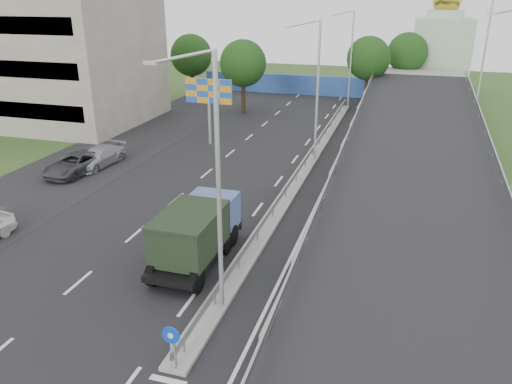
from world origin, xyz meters
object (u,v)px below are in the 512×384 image
at_px(lamp_post_far, 350,54).
at_px(billboard, 209,95).
at_px(parked_car_c, 75,164).
at_px(lamp_post_mid, 315,85).
at_px(lamp_post_near, 213,175).
at_px(sign_bollard, 173,347).
at_px(church, 441,49).
at_px(dump_truck, 197,231).
at_px(parked_car_d, 98,157).

distance_m(lamp_post_far, billboard, 20.24).
distance_m(billboard, parked_car_c, 12.04).
bearing_deg(lamp_post_mid, lamp_post_near, -90.00).
bearing_deg(sign_bollard, church, 80.19).
bearing_deg(lamp_post_far, lamp_post_mid, -90.00).
distance_m(lamp_post_near, parked_car_c, 20.51).
distance_m(church, parked_car_c, 48.95).
xyz_separation_m(dump_truck, parked_car_d, (-12.58, 10.90, -0.87)).
relative_size(lamp_post_mid, billboard, 1.83).
bearing_deg(lamp_post_mid, sign_bollard, -90.26).
bearing_deg(church, lamp_post_near, -100.38).
relative_size(lamp_post_far, parked_car_d, 2.08).
bearing_deg(billboard, lamp_post_far, 63.16).
xyz_separation_m(parked_car_c, parked_car_d, (0.62, 1.89, -0.01)).
bearing_deg(parked_car_c, sign_bollard, -42.47).
xyz_separation_m(billboard, parked_car_d, (-5.78, -7.69, -3.48)).
distance_m(billboard, parked_car_d, 10.23).
xyz_separation_m(lamp_post_far, church, (9.89, 14.00, -0.50)).
xyz_separation_m(lamp_post_far, dump_truck, (-2.31, -36.59, -4.23)).
height_order(church, billboard, church).
xyz_separation_m(lamp_post_mid, dump_truck, (-2.31, -16.59, -4.23)).
height_order(church, parked_car_c, church).
relative_size(church, parked_car_d, 2.85).
relative_size(billboard, dump_truck, 0.85).
height_order(sign_bollard, church, church).
xyz_separation_m(sign_bollard, billboard, (-9.00, 25.83, 3.15)).
bearing_deg(church, dump_truck, -103.56).
height_order(lamp_post_mid, dump_truck, lamp_post_mid).
xyz_separation_m(sign_bollard, parked_car_d, (-14.78, 18.13, -0.33)).
bearing_deg(church, parked_car_c, -121.42).
relative_size(dump_truck, parked_car_c, 1.26).
bearing_deg(parked_car_d, billboard, 57.97).
bearing_deg(sign_bollard, lamp_post_far, 89.86).
bearing_deg(parked_car_c, church, 62.63).
relative_size(lamp_post_far, church, 0.73).
bearing_deg(parked_car_d, lamp_post_near, -38.97).
height_order(lamp_post_far, parked_car_c, lamp_post_far).
relative_size(sign_bollard, lamp_post_far, 0.17).
bearing_deg(lamp_post_mid, lamp_post_far, 90.00).
height_order(sign_bollard, parked_car_d, sign_bollard).
height_order(lamp_post_near, parked_car_d, lamp_post_near).
relative_size(lamp_post_mid, dump_truck, 1.56).
distance_m(lamp_post_near, billboard, 23.87).
relative_size(lamp_post_mid, lamp_post_far, 1.00).
height_order(lamp_post_far, church, church).
height_order(lamp_post_near, parked_car_c, lamp_post_near).
relative_size(sign_bollard, lamp_post_mid, 0.17).
bearing_deg(sign_bollard, parked_car_d, 129.18).
bearing_deg(billboard, lamp_post_near, -67.51).
bearing_deg(parked_car_d, parked_car_c, -103.36).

